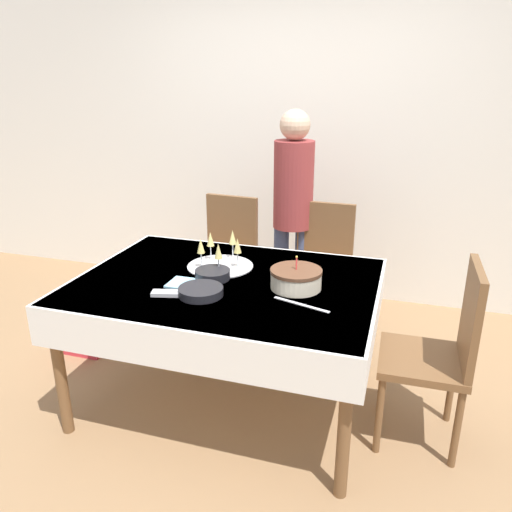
% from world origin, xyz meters
% --- Properties ---
extents(ground_plane, '(12.00, 12.00, 0.00)m').
position_xyz_m(ground_plane, '(0.00, 0.00, 0.00)').
color(ground_plane, '#93704C').
extents(wall_back, '(8.00, 0.05, 2.70)m').
position_xyz_m(wall_back, '(0.00, 1.73, 1.35)').
color(wall_back, silver).
rests_on(wall_back, ground_plane).
extents(dining_table, '(1.60, 1.18, 0.76)m').
position_xyz_m(dining_table, '(0.00, 0.00, 0.66)').
color(dining_table, white).
rests_on(dining_table, ground_plane).
extents(dining_chair_far_left, '(0.45, 0.45, 0.97)m').
position_xyz_m(dining_chair_far_left, '(-0.35, 0.91, 0.54)').
color(dining_chair_far_left, brown).
rests_on(dining_chair_far_left, ground_plane).
extents(dining_chair_far_right, '(0.43, 0.43, 0.97)m').
position_xyz_m(dining_chair_far_right, '(0.36, 0.91, 0.54)').
color(dining_chair_far_right, brown).
rests_on(dining_chair_far_right, ground_plane).
extents(dining_chair_right_end, '(0.43, 0.43, 0.97)m').
position_xyz_m(dining_chair_right_end, '(1.12, 0.00, 0.54)').
color(dining_chair_right_end, brown).
rests_on(dining_chair_right_end, ground_plane).
extents(birthday_cake, '(0.27, 0.27, 0.18)m').
position_xyz_m(birthday_cake, '(0.38, 0.01, 0.81)').
color(birthday_cake, beige).
rests_on(birthday_cake, dining_table).
extents(champagne_tray, '(0.38, 0.38, 0.18)m').
position_xyz_m(champagne_tray, '(-0.11, 0.18, 0.83)').
color(champagne_tray, silver).
rests_on(champagne_tray, dining_table).
extents(plate_stack_main, '(0.23, 0.23, 0.04)m').
position_xyz_m(plate_stack_main, '(-0.05, -0.22, 0.78)').
color(plate_stack_main, black).
rests_on(plate_stack_main, dining_table).
extents(plate_stack_dessert, '(0.19, 0.19, 0.05)m').
position_xyz_m(plate_stack_dessert, '(-0.08, -0.00, 0.78)').
color(plate_stack_dessert, black).
rests_on(plate_stack_dessert, dining_table).
extents(cake_knife, '(0.29, 0.11, 0.00)m').
position_xyz_m(cake_knife, '(0.45, -0.18, 0.76)').
color(cake_knife, silver).
rests_on(cake_knife, dining_table).
extents(fork_pile, '(0.18, 0.10, 0.02)m').
position_xyz_m(fork_pile, '(-0.21, -0.27, 0.77)').
color(fork_pile, silver).
rests_on(fork_pile, dining_table).
extents(napkin_pile, '(0.15, 0.15, 0.01)m').
position_xyz_m(napkin_pile, '(-0.20, -0.13, 0.77)').
color(napkin_pile, '#8CC6E0').
rests_on(napkin_pile, dining_table).
extents(person_standing, '(0.28, 0.28, 1.59)m').
position_xyz_m(person_standing, '(0.11, 1.05, 0.95)').
color(person_standing, '#3F4C72').
rests_on(person_standing, ground_plane).
extents(gift_bag, '(0.26, 0.16, 0.23)m').
position_xyz_m(gift_bag, '(-1.12, 0.21, 0.11)').
color(gift_bag, '#CC333F').
rests_on(gift_bag, ground_plane).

